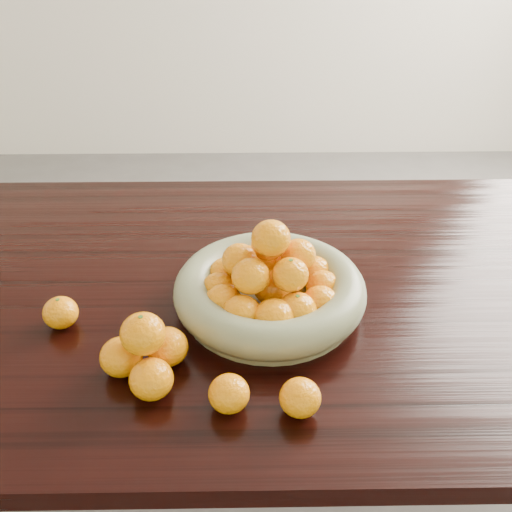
{
  "coord_description": "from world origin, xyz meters",
  "views": [
    {
      "loc": [
        -0.06,
        -0.99,
        1.46
      ],
      "look_at": [
        -0.05,
        -0.02,
        0.83
      ],
      "focal_mm": 40.0,
      "sensor_mm": 36.0,
      "label": 1
    }
  ],
  "objects_px": {
    "dining_table": "(277,315)",
    "orange_pyramid": "(146,354)",
    "fruit_bowl": "(270,287)",
    "loose_orange_0": "(61,313)"
  },
  "relations": [
    {
      "from": "fruit_bowl",
      "to": "loose_orange_0",
      "type": "relative_size",
      "value": 5.7
    },
    {
      "from": "dining_table",
      "to": "loose_orange_0",
      "type": "relative_size",
      "value": 30.16
    },
    {
      "from": "dining_table",
      "to": "orange_pyramid",
      "type": "distance_m",
      "value": 0.39
    },
    {
      "from": "orange_pyramid",
      "to": "loose_orange_0",
      "type": "xyz_separation_m",
      "value": [
        -0.18,
        0.14,
        -0.02
      ]
    },
    {
      "from": "dining_table",
      "to": "orange_pyramid",
      "type": "height_order",
      "value": "orange_pyramid"
    },
    {
      "from": "fruit_bowl",
      "to": "loose_orange_0",
      "type": "xyz_separation_m",
      "value": [
        -0.4,
        -0.05,
        -0.02
      ]
    },
    {
      "from": "fruit_bowl",
      "to": "orange_pyramid",
      "type": "distance_m",
      "value": 0.28
    },
    {
      "from": "loose_orange_0",
      "to": "fruit_bowl",
      "type": "bearing_deg",
      "value": 7.08
    },
    {
      "from": "fruit_bowl",
      "to": "orange_pyramid",
      "type": "height_order",
      "value": "fruit_bowl"
    },
    {
      "from": "orange_pyramid",
      "to": "dining_table",
      "type": "bearing_deg",
      "value": 49.18
    }
  ]
}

